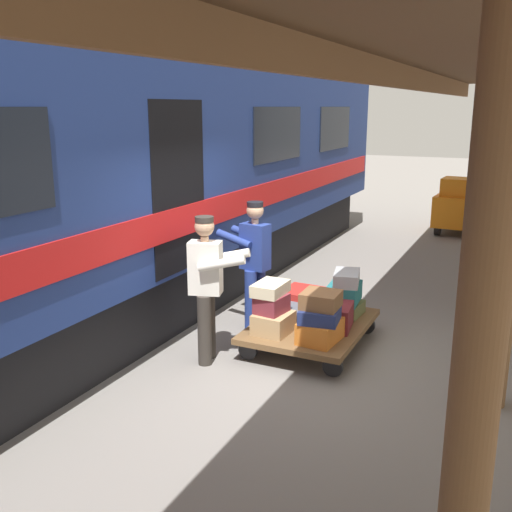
# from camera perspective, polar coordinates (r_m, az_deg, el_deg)

# --- Properties ---
(ground_plane) EXTENTS (60.00, 60.00, 0.00)m
(ground_plane) POSITION_cam_1_polar(r_m,az_deg,el_deg) (6.78, 5.63, -10.84)
(ground_plane) COLOR slate
(train_car) EXTENTS (3.02, 16.64, 4.00)m
(train_car) POSITION_cam_1_polar(r_m,az_deg,el_deg) (7.85, -16.82, 7.77)
(train_car) COLOR navy
(train_car) RESTS_ON ground_plane
(luggage_cart) EXTENTS (1.29, 1.74, 0.30)m
(luggage_cart) POSITION_cam_1_polar(r_m,az_deg,el_deg) (7.29, 5.32, -6.82)
(luggage_cart) COLOR brown
(luggage_cart) RESTS_ON ground_plane
(suitcase_slate_roller) EXTENTS (0.42, 0.58, 0.17)m
(suitcase_slate_roller) POSITION_cam_1_polar(r_m,az_deg,el_deg) (7.34, 3.20, -5.56)
(suitcase_slate_roller) COLOR #4C515B
(suitcase_slate_roller) RESTS_ON luggage_cart
(suitcase_maroon_trunk) EXTENTS (0.49, 0.61, 0.29)m
(suitcase_maroon_trunk) POSITION_cam_1_polar(r_m,az_deg,el_deg) (7.13, 7.56, -5.73)
(suitcase_maroon_trunk) COLOR maroon
(suitcase_maroon_trunk) RESTS_ON luggage_cart
(suitcase_olive_duffel) EXTENTS (0.42, 0.47, 0.16)m
(suitcase_olive_duffel) POSITION_cam_1_polar(r_m,az_deg,el_deg) (7.59, 8.66, -5.04)
(suitcase_olive_duffel) COLOR brown
(suitcase_olive_duffel) RESTS_ON luggage_cart
(suitcase_red_plastic) EXTENTS (0.53, 0.56, 0.25)m
(suitcase_red_plastic) POSITION_cam_1_polar(r_m,az_deg,el_deg) (7.75, 4.55, -4.16)
(suitcase_red_plastic) COLOR #AD231E
(suitcase_red_plastic) RESTS_ON luggage_cart
(suitcase_tan_vintage) EXTENTS (0.42, 0.47, 0.24)m
(suitcase_tan_vintage) POSITION_cam_1_polar(r_m,az_deg,el_deg) (6.91, 1.69, -6.50)
(suitcase_tan_vintage) COLOR tan
(suitcase_tan_vintage) RESTS_ON luggage_cart
(suitcase_orange_carryall) EXTENTS (0.44, 0.57, 0.24)m
(suitcase_orange_carryall) POSITION_cam_1_polar(r_m,az_deg,el_deg) (6.72, 6.28, -7.20)
(suitcase_orange_carryall) COLOR #CC6B23
(suitcase_orange_carryall) RESTS_ON luggage_cart
(suitcase_burgundy_valise) EXTENTS (0.35, 0.41, 0.21)m
(suitcase_burgundy_valise) POSITION_cam_1_polar(r_m,az_deg,el_deg) (6.87, 1.52, -4.65)
(suitcase_burgundy_valise) COLOR maroon
(suitcase_burgundy_valise) RESTS_ON suitcase_tan_vintage
(suitcase_cream_canvas) EXTENTS (0.33, 0.48, 0.14)m
(suitcase_cream_canvas) POSITION_cam_1_polar(r_m,az_deg,el_deg) (6.85, 1.40, -3.16)
(suitcase_cream_canvas) COLOR beige
(suitcase_cream_canvas) RESTS_ON suitcase_burgundy_valise
(suitcase_navy_fabric) EXTENTS (0.48, 0.48, 0.15)m
(suitcase_navy_fabric) POSITION_cam_1_polar(r_m,az_deg,el_deg) (6.62, 6.21, -5.70)
(suitcase_navy_fabric) COLOR navy
(suitcase_navy_fabric) RESTS_ON suitcase_orange_carryall
(suitcase_brown_leather) EXTENTS (0.42, 0.40, 0.18)m
(suitcase_brown_leather) POSITION_cam_1_polar(r_m,az_deg,el_deg) (6.59, 6.32, -4.24)
(suitcase_brown_leather) COLOR brown
(suitcase_brown_leather) RESTS_ON suitcase_navy_fabric
(suitcase_teal_softside) EXTENTS (0.42, 0.55, 0.24)m
(suitcase_teal_softside) POSITION_cam_1_polar(r_m,az_deg,el_deg) (7.53, 8.51, -3.55)
(suitcase_teal_softside) COLOR #1E666B
(suitcase_teal_softside) RESTS_ON suitcase_olive_duffel
(suitcase_gray_aluminum) EXTENTS (0.41, 0.55, 0.16)m
(suitcase_gray_aluminum) POSITION_cam_1_polar(r_m,az_deg,el_deg) (7.45, 8.78, -2.13)
(suitcase_gray_aluminum) COLOR #9EA0A5
(suitcase_gray_aluminum) RESTS_ON suitcase_teal_softside
(porter_in_overalls) EXTENTS (0.71, 0.50, 1.70)m
(porter_in_overalls) POSITION_cam_1_polar(r_m,az_deg,el_deg) (7.63, -0.21, -0.47)
(porter_in_overalls) COLOR navy
(porter_in_overalls) RESTS_ON ground_plane
(porter_by_door) EXTENTS (0.73, 0.55, 1.70)m
(porter_by_door) POSITION_cam_1_polar(r_m,az_deg,el_deg) (6.65, -4.73, -2.77)
(porter_by_door) COLOR #332D28
(porter_by_door) RESTS_ON ground_plane
(baggage_tug) EXTENTS (1.18, 1.75, 1.30)m
(baggage_tug) POSITION_cam_1_polar(r_m,az_deg,el_deg) (14.52, 19.43, 4.59)
(baggage_tug) COLOR orange
(baggage_tug) RESTS_ON ground_plane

